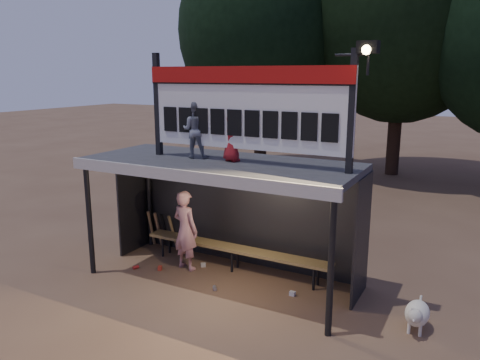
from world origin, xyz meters
name	(u,v)px	position (x,y,z in m)	size (l,w,h in m)	color
ground	(221,280)	(0.00, 0.00, 0.00)	(80.00, 80.00, 0.00)	brown
player	(185,230)	(-0.90, 0.16, 0.81)	(0.59, 0.39, 1.62)	silver
child_a	(195,130)	(-0.53, 0.03, 2.84)	(0.51, 0.39, 1.04)	slate
child_b	(232,137)	(0.23, 0.04, 2.75)	(0.42, 0.27, 0.85)	maroon
dugout_shelter	(227,183)	(0.00, 0.24, 1.85)	(5.10, 2.08, 2.32)	#37373A
scoreboard_assembly	(247,105)	(0.56, -0.01, 3.32)	(4.10, 0.27, 1.99)	black
bench	(235,249)	(0.00, 0.55, 0.43)	(4.00, 0.35, 0.48)	#997D48
tree_left	(261,30)	(-4.00, 10.00, 5.51)	(6.46, 6.46, 9.27)	black
tree_mid	(403,8)	(1.00, 11.50, 6.17)	(7.22, 7.22, 10.36)	#311E15
dog	(417,314)	(3.55, -0.14, 0.28)	(0.36, 0.81, 0.49)	white
bats	(162,230)	(-2.01, 0.82, 0.43)	(0.69, 0.35, 0.84)	#A47D4C
litter	(199,276)	(-0.42, -0.10, 0.04)	(3.33, 0.91, 0.08)	red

